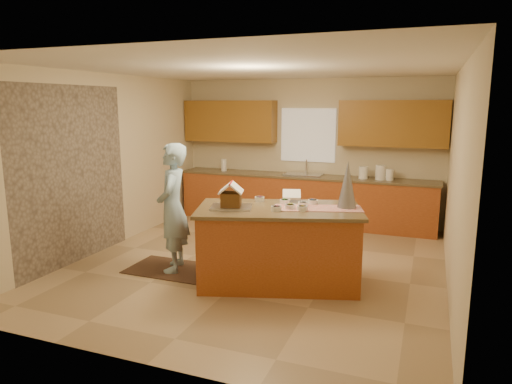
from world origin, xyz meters
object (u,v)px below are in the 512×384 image
at_px(island_base, 279,248).
at_px(boy, 173,208).
at_px(tinsel_tree, 347,184).
at_px(gingerbread_house, 231,197).

distance_m(island_base, boy, 1.53).
bearing_deg(boy, tinsel_tree, 79.98).
bearing_deg(tinsel_tree, boy, -170.96).
height_order(island_base, boy, boy).
distance_m(island_base, gingerbread_house, 0.88).
bearing_deg(island_base, gingerbread_house, -174.81).
bearing_deg(boy, gingerbread_house, 60.97).
relative_size(island_base, gingerbread_house, 5.17).
bearing_deg(island_base, boy, 165.18).
xyz_separation_m(island_base, boy, (-1.47, -0.06, 0.41)).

